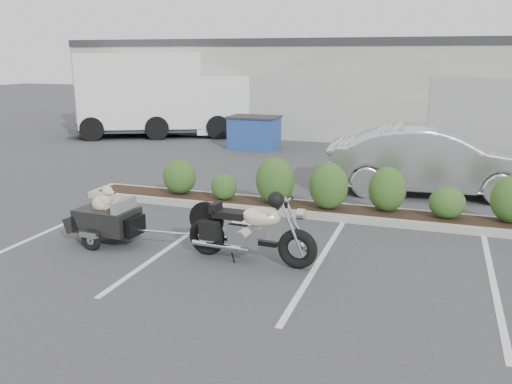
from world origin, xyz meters
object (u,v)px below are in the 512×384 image
(motorcycle, at_px, (250,231))
(delivery_truck, at_px, (162,97))
(dumpster, at_px, (254,132))
(pet_trailer, at_px, (107,219))
(sedan, at_px, (433,161))

(motorcycle, height_order, delivery_truck, delivery_truck)
(motorcycle, bearing_deg, dumpster, 112.31)
(motorcycle, relative_size, delivery_truck, 0.30)
(pet_trailer, distance_m, dumpster, 10.69)
(motorcycle, xyz_separation_m, sedan, (2.75, 5.75, 0.31))
(pet_trailer, bearing_deg, sedan, 49.70)
(pet_trailer, relative_size, delivery_truck, 0.24)
(dumpster, bearing_deg, motorcycle, -70.68)
(delivery_truck, bearing_deg, dumpster, -45.98)
(pet_trailer, xyz_separation_m, sedan, (5.53, 5.72, 0.37))
(dumpster, relative_size, delivery_truck, 0.24)
(sedan, height_order, dumpster, sedan)
(pet_trailer, xyz_separation_m, dumpster, (-0.81, 10.66, 0.14))
(dumpster, xyz_separation_m, delivery_truck, (-4.74, 1.86, 1.04))
(pet_trailer, distance_m, sedan, 7.97)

